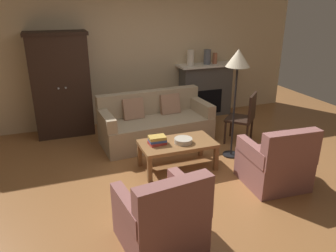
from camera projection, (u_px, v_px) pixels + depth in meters
ground_plane at (178, 175)px, 4.72m from camera, size 9.60×9.60×0.00m
back_wall at (131, 53)px, 6.46m from camera, size 7.20×0.10×2.80m
fireplace at (205, 89)px, 7.03m from camera, size 1.26×0.48×1.12m
armoire at (61, 85)px, 5.88m from camera, size 1.06×0.57×1.87m
couch at (155, 124)px, 5.76m from camera, size 1.97×0.98×0.86m
coffee_table at (177, 145)px, 4.80m from camera, size 1.10×0.60×0.42m
fruit_bowl at (183, 141)px, 4.75m from camera, size 0.27×0.27×0.07m
book_stack at (157, 140)px, 4.69m from camera, size 0.26×0.19×0.12m
mantel_vase_cream at (191, 58)px, 6.64m from camera, size 0.15×0.15×0.31m
mantel_vase_slate at (207, 57)px, 6.76m from camera, size 0.15×0.15×0.30m
mantel_vase_terracotta at (215, 58)px, 6.83m from camera, size 0.10×0.10×0.22m
armchair_near_left at (162, 219)px, 3.27m from camera, size 0.86×0.86×0.88m
armchair_near_right at (276, 164)px, 4.36m from camera, size 0.82×0.82×0.88m
side_chair_wooden at (245, 115)px, 5.62m from camera, size 0.62×0.62×0.90m
floor_lamp at (238, 65)px, 4.79m from camera, size 0.36×0.36×1.71m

